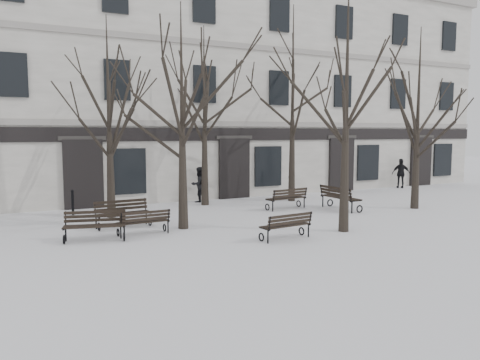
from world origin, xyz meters
TOP-DOWN VIEW (x-y plane):
  - ground at (0.00, 0.00)m, footprint 100.00×100.00m
  - building at (0.00, 12.96)m, footprint 40.40×10.20m
  - tree_1 at (-1.17, 2.17)m, footprint 5.14×5.14m
  - tree_2 at (3.32, -0.58)m, footprint 5.52×5.52m
  - tree_3 at (8.97, 1.76)m, footprint 5.22×5.22m
  - tree_4 at (-2.89, 5.35)m, footprint 5.21×5.21m
  - tree_5 at (1.42, 6.58)m, footprint 5.40×5.40m
  - tree_6 at (5.52, 5.94)m, footprint 6.25×6.25m
  - bench_0 at (-4.10, 1.61)m, footprint 1.84×1.03m
  - bench_1 at (-2.61, 1.72)m, footprint 1.62×0.67m
  - bench_2 at (1.04, -0.76)m, footprint 1.67×0.76m
  - bench_3 at (-2.92, 3.27)m, footprint 1.86×0.79m
  - bench_4 at (4.01, 3.93)m, footprint 1.85×0.87m
  - bench_5 at (5.87, 2.86)m, footprint 0.75×1.98m
  - bollard_a at (-4.13, 6.51)m, footprint 0.13×0.13m
  - bollard_b at (5.80, 6.53)m, footprint 0.15×0.15m
  - pedestrian_b at (1.50, 7.50)m, footprint 0.92×0.79m
  - pedestrian_c at (13.89, 7.39)m, footprint 1.06×0.90m

SIDE VIEW (x-z plane):
  - ground at x=0.00m, z-range 0.00..0.00m
  - pedestrian_b at x=1.50m, z-range -0.81..0.81m
  - pedestrian_c at x=13.89m, z-range -0.85..0.85m
  - bench_1 at x=-2.61m, z-range 0.03..0.84m
  - bench_2 at x=1.04m, z-range 0.04..0.85m
  - bench_0 at x=-4.10m, z-range 0.04..0.92m
  - bench_4 at x=4.01m, z-range 0.04..0.94m
  - bench_3 at x=-2.92m, z-range 0.04..0.96m
  - bollard_a at x=-4.13m, z-range 0.03..1.02m
  - bench_5 at x=5.87m, z-range 0.04..1.03m
  - bollard_b at x=5.80m, z-range 0.04..1.17m
  - tree_1 at x=-1.17m, z-range 0.92..8.25m
  - tree_4 at x=-2.89m, z-range 0.93..8.37m
  - tree_3 at x=8.97m, z-range 0.93..8.40m
  - tree_5 at x=1.42m, z-range 0.97..8.69m
  - tree_2 at x=3.32m, z-range 0.99..8.88m
  - building at x=0.00m, z-range -0.18..11.22m
  - tree_6 at x=5.52m, z-range 1.12..10.05m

